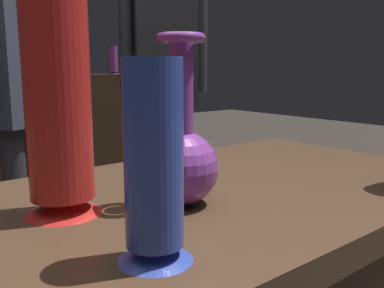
% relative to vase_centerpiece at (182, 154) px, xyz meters
% --- Properties ---
extents(vase_centerpiece, '(0.13, 0.13, 0.29)m').
position_rel_vase_centerpiece_xyz_m(vase_centerpiece, '(0.00, 0.00, 0.00)').
color(vase_centerpiece, '#7A388E').
rests_on(vase_centerpiece, display_plinth).
extents(vase_tall_behind, '(0.10, 0.10, 0.25)m').
position_rel_vase_centerpiece_xyz_m(vase_tall_behind, '(-0.16, -0.16, 0.03)').
color(vase_tall_behind, '#2D429E').
rests_on(vase_tall_behind, display_plinth).
extents(vase_left_accent, '(0.13, 0.13, 0.36)m').
position_rel_vase_centerpiece_xyz_m(vase_left_accent, '(-0.18, 0.08, 0.08)').
color(vase_left_accent, red).
rests_on(vase_left_accent, display_plinth).
extents(shelf_vase_far_right, '(0.07, 0.07, 0.20)m').
position_rel_vase_centerpiece_xyz_m(shelf_vase_far_right, '(1.12, 2.24, 0.20)').
color(shelf_vase_far_right, '#7A388E').
rests_on(shelf_vase_far_right, back_display_shelf).
extents(visitor_near_right, '(0.44, 0.29, 1.67)m').
position_rel_vase_centerpiece_xyz_m(visitor_near_right, '(0.90, 1.30, 0.10)').
color(visitor_near_right, slate).
rests_on(visitor_near_right, ground_plane).
extents(visitor_center_back, '(0.41, 0.32, 1.56)m').
position_rel_vase_centerpiece_xyz_m(visitor_center_back, '(0.20, 1.45, 0.03)').
color(visitor_center_back, '#232328').
rests_on(visitor_center_back, ground_plane).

